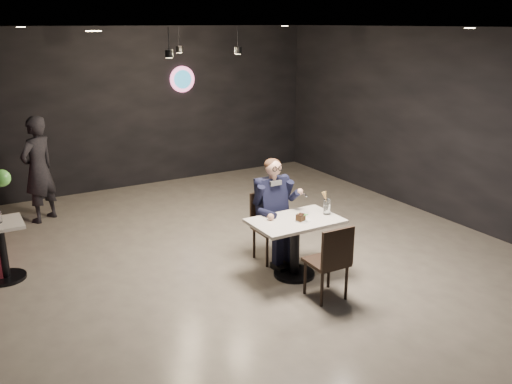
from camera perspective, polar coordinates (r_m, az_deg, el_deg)
floor at (r=7.12m, az=0.95°, el=-8.04°), size 9.00×9.00×0.00m
wall_sign at (r=10.84m, az=-7.77°, el=11.68°), size 0.50×0.06×0.50m
pendant_lights at (r=8.20m, az=-6.46°, el=16.08°), size 1.40×1.20×0.36m
main_table at (r=6.80m, az=4.10°, el=-5.87°), size 1.10×0.70×0.75m
chair_far at (r=7.19m, az=1.66°, el=-3.76°), size 0.42×0.46×0.92m
chair_near at (r=6.29m, az=7.41°, el=-7.13°), size 0.43×0.47×0.92m
seated_man at (r=7.10m, az=1.67°, el=-1.81°), size 0.60×0.80×1.44m
dessert_plate at (r=6.63m, az=4.94°, el=-2.97°), size 0.20×0.20×0.01m
cake_slice at (r=6.59m, az=4.72°, el=-2.70°), size 0.12×0.11×0.07m
mint_leaf at (r=6.56m, az=5.29°, el=-2.40°), size 0.06×0.04×0.01m
sundae_glass at (r=6.86m, az=7.47°, el=-1.55°), size 0.09×0.09×0.20m
wafer_cone at (r=6.77m, az=7.29°, el=-0.50°), size 0.08×0.08×0.13m
side_table at (r=7.39m, az=-25.11°, el=-5.89°), size 0.55×0.55×0.69m
passerby at (r=9.19m, az=-21.93°, el=2.22°), size 0.74×0.69×1.69m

